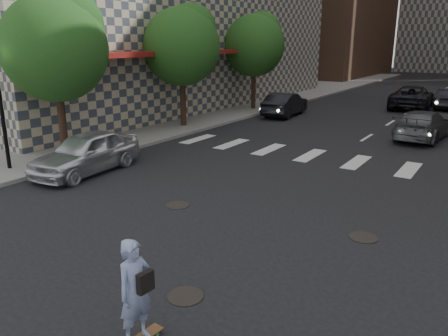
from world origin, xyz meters
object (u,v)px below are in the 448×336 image
(traffic_car_a, at_px, (285,104))
(tree_b, at_px, (184,43))
(traffic_car_c, at_px, (412,97))
(skateboarder, at_px, (136,292))
(tree_c, at_px, (256,43))
(silver_sedan, at_px, (86,152))
(traffic_car_b, at_px, (423,125))
(tree_a, at_px, (58,43))

(traffic_car_a, bearing_deg, tree_b, 61.57)
(traffic_car_a, xyz_separation_m, traffic_car_c, (6.30, 8.05, 0.06))
(skateboarder, xyz_separation_m, traffic_car_a, (-7.93, 21.95, -0.20))
(tree_c, height_order, silver_sedan, tree_c)
(tree_b, xyz_separation_m, traffic_car_a, (2.95, 6.82, -3.88))
(tree_c, bearing_deg, traffic_car_b, -18.35)
(tree_b, distance_m, tree_c, 8.00)
(tree_b, relative_size, traffic_car_c, 1.12)
(tree_a, bearing_deg, tree_c, 90.00)
(tree_a, xyz_separation_m, tree_b, (0.00, 8.00, 0.00))
(tree_c, height_order, traffic_car_c, tree_c)
(skateboarder, distance_m, traffic_car_c, 30.04)
(traffic_car_a, bearing_deg, tree_a, 73.72)
(traffic_car_c, bearing_deg, tree_c, 30.95)
(skateboarder, distance_m, silver_sedan, 10.39)
(tree_a, distance_m, skateboarder, 13.52)
(skateboarder, height_order, silver_sedan, skateboarder)
(tree_b, bearing_deg, silver_sedan, -74.85)
(tree_b, distance_m, traffic_car_c, 17.92)
(skateboarder, bearing_deg, tree_a, 151.54)
(tree_a, relative_size, traffic_car_c, 1.12)
(tree_c, bearing_deg, tree_b, -90.00)
(tree_c, relative_size, silver_sedan, 1.47)
(tree_b, height_order, tree_c, same)
(tree_a, height_order, skateboarder, tree_a)
(traffic_car_b, bearing_deg, traffic_car_c, -72.19)
(tree_b, bearing_deg, traffic_car_a, 66.57)
(traffic_car_c, bearing_deg, tree_a, 62.36)
(silver_sedan, bearing_deg, traffic_car_b, 49.24)
(traffic_car_a, bearing_deg, skateboarder, 104.85)
(tree_c, distance_m, traffic_car_b, 13.08)
(traffic_car_a, distance_m, traffic_car_c, 10.22)
(tree_b, bearing_deg, tree_c, 90.00)
(tree_b, bearing_deg, skateboarder, -54.29)
(tree_a, relative_size, tree_b, 1.00)
(tree_a, height_order, traffic_car_c, tree_a)
(tree_a, height_order, tree_b, same)
(skateboarder, bearing_deg, traffic_car_b, 91.93)
(traffic_car_b, bearing_deg, traffic_car_a, -12.83)
(tree_b, bearing_deg, traffic_car_b, 18.97)
(traffic_car_a, bearing_deg, traffic_car_c, -133.07)
(tree_c, distance_m, silver_sedan, 17.67)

